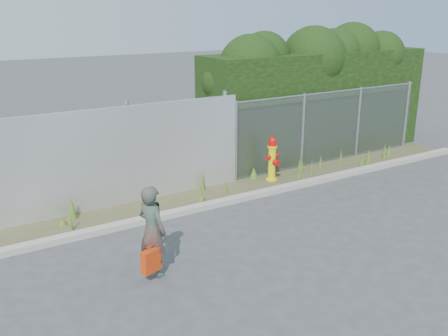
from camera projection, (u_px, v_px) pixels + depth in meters
ground at (275, 233)px, 9.70m from camera, size 80.00×80.00×0.00m
curb at (226, 201)px, 11.13m from camera, size 16.00×0.22×0.12m
weed_strip at (227, 188)px, 11.87m from camera, size 16.00×1.21×0.52m
corrugated_fence at (60, 166)px, 10.16m from camera, size 8.50×0.21×2.30m
chainlink_fence at (331, 126)px, 13.96m from camera, size 6.50×0.07×2.05m
hedge at (313, 84)px, 14.57m from camera, size 7.39×1.93×3.80m
fire_hydrant at (272, 159)px, 12.48m from camera, size 0.39×0.35×1.18m
woman at (152, 231)px, 7.98m from camera, size 0.53×0.64×1.52m
red_tote_bag at (151, 261)px, 7.87m from camera, size 0.34×0.13×0.45m
black_shoulder_bag at (151, 209)px, 8.10m from camera, size 0.24×0.10×0.18m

